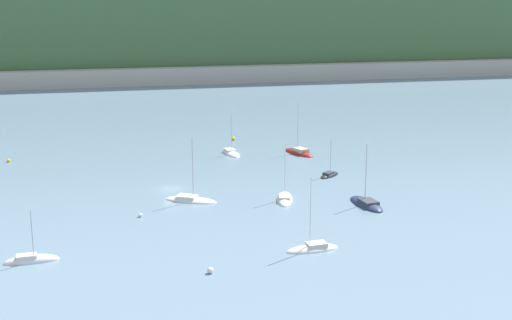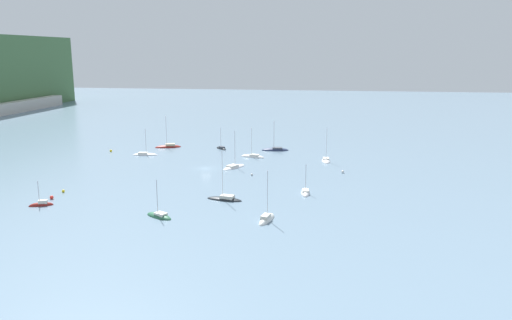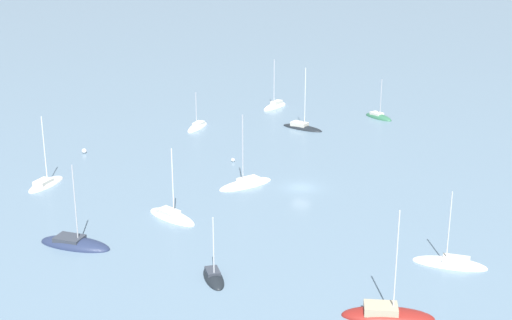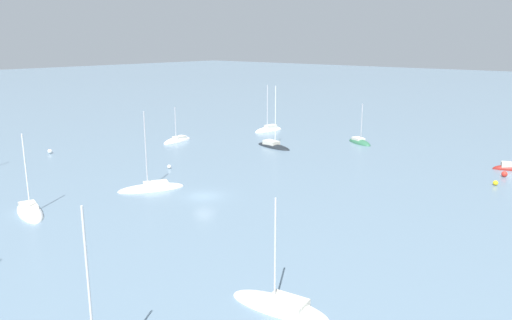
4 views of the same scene
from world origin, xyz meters
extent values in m
plane|color=slate|center=(0.00, 0.00, 0.00)|extent=(600.00, 600.00, 0.00)
cube|color=#42663D|center=(0.00, 181.05, 20.71)|extent=(366.77, 83.63, 41.42)
cube|color=#B7B2A8|center=(0.00, 135.73, 2.97)|extent=(311.76, 6.00, 5.93)
ellipsoid|color=black|center=(29.46, 2.27, 0.00)|extent=(5.47, 5.14, 1.25)
cube|color=#333842|center=(29.12, 1.98, 0.59)|extent=(2.40, 2.34, 0.50)
cylinder|color=silver|center=(29.67, 2.46, 3.71)|extent=(0.14, 0.14, 6.73)
ellipsoid|color=#232D4C|center=(29.33, -16.21, 0.00)|extent=(4.34, 9.32, 1.84)
cube|color=#333842|center=(29.42, -16.92, 0.77)|extent=(2.64, 3.49, 0.53)
cylinder|color=#B2B2B7|center=(29.27, -15.77, 5.21)|extent=(0.14, 0.14, 9.41)
ellipsoid|color=silver|center=(14.99, -33.34, 0.00)|extent=(7.44, 3.10, 1.47)
cube|color=beige|center=(15.57, -33.29, 0.68)|extent=(2.75, 1.98, 0.56)
cylinder|color=silver|center=(14.63, -33.36, 5.23)|extent=(0.14, 0.14, 9.66)
ellipsoid|color=white|center=(17.43, -10.53, 0.00)|extent=(4.55, 8.34, 1.75)
cube|color=beige|center=(17.25, -11.14, 0.72)|extent=(2.45, 3.23, 0.48)
cylinder|color=silver|center=(17.53, -10.14, 4.91)|extent=(0.14, 0.14, 8.85)
ellipsoid|color=silver|center=(15.24, 23.94, 0.00)|extent=(3.81, 8.37, 1.44)
cube|color=beige|center=(15.14, 24.58, 0.64)|extent=(2.27, 3.15, 0.50)
cylinder|color=silver|center=(15.30, 23.54, 4.44)|extent=(0.14, 0.14, 8.09)
ellipsoid|color=maroon|center=(29.05, 20.96, 0.00)|extent=(5.86, 9.31, 1.75)
cube|color=tan|center=(29.29, 20.30, 0.88)|extent=(3.07, 3.70, 0.80)
cylinder|color=silver|center=(28.90, 21.38, 5.72)|extent=(0.14, 0.14, 10.48)
ellipsoid|color=silver|center=(2.43, -7.62, 0.00)|extent=(9.14, 6.89, 1.29)
cube|color=silver|center=(1.82, -7.29, 0.62)|extent=(3.79, 3.40, 0.52)
cylinder|color=#B2B2B7|center=(2.81, -7.83, 5.40)|extent=(0.14, 0.14, 10.08)
ellipsoid|color=silver|center=(-20.87, -29.30, 0.00)|extent=(7.04, 2.46, 1.83)
cube|color=silver|center=(-21.42, -29.33, 0.75)|extent=(2.58, 1.58, 0.49)
cylinder|color=#B2B2B7|center=(-20.53, -29.28, 3.65)|extent=(0.14, 0.14, 6.29)
sphere|color=white|center=(0.55, -38.13, 0.39)|extent=(0.78, 0.78, 0.78)
sphere|color=white|center=(-6.18, -14.19, 0.30)|extent=(0.60, 0.60, 0.60)
sphere|color=yellow|center=(18.33, 36.97, 0.40)|extent=(0.79, 0.79, 0.79)
sphere|color=yellow|center=(-29.16, 26.78, 0.34)|extent=(0.68, 0.68, 0.68)
camera|label=1|loc=(-12.19, -117.93, 33.72)|focal=50.00mm
camera|label=2|loc=(-133.20, -35.31, 32.18)|focal=35.00mm
camera|label=3|loc=(87.99, 35.79, 35.20)|focal=50.00mm
camera|label=4|loc=(41.75, 44.28, 19.37)|focal=35.00mm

